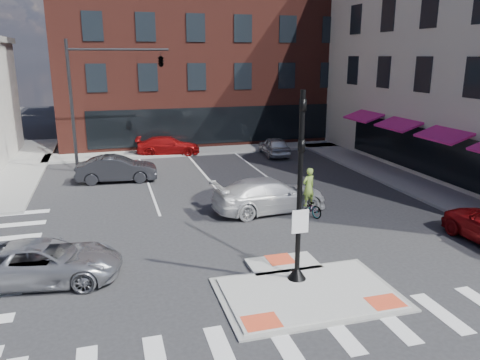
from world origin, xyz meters
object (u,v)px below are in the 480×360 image
object	(u,v)px
bg_car_red	(168,146)
bg_car_dark	(117,169)
white_pickup	(270,195)
cyclist	(308,199)
bg_car_silver	(274,146)
silver_suv	(44,262)

from	to	relation	value
bg_car_red	bg_car_dark	bearing A→B (deg)	158.84
white_pickup	bg_car_red	distance (m)	14.45
bg_car_red	cyclist	size ratio (longest dim) A/B	2.07
white_pickup	bg_car_silver	bearing A→B (deg)	-26.48
cyclist	bg_car_red	bearing A→B (deg)	-91.43
white_pickup	bg_car_silver	distance (m)	12.61
silver_suv	bg_car_red	bearing A→B (deg)	-10.37
bg_car_dark	bg_car_red	size ratio (longest dim) A/B	0.99
bg_car_silver	cyclist	xyz separation A→B (m)	(-3.05, -12.81, 0.06)
bg_car_red	cyclist	world-z (taller)	cyclist
silver_suv	white_pickup	distance (m)	10.40
silver_suv	cyclist	distance (m)	11.36
silver_suv	bg_car_dark	bearing A→B (deg)	-3.67
bg_car_silver	bg_car_red	size ratio (longest dim) A/B	0.87
white_pickup	bg_car_dark	size ratio (longest dim) A/B	1.19
cyclist	silver_suv	bearing A→B (deg)	1.33
bg_car_silver	bg_car_red	xyz separation A→B (m)	(-7.38, 2.39, -0.02)
white_pickup	cyclist	distance (m)	1.80
bg_car_dark	cyclist	bearing A→B (deg)	-131.30
bg_car_red	cyclist	bearing A→B (deg)	-155.65
silver_suv	cyclist	size ratio (longest dim) A/B	2.19
silver_suv	bg_car_red	xyz separation A→B (m)	(6.43, 18.83, -0.01)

